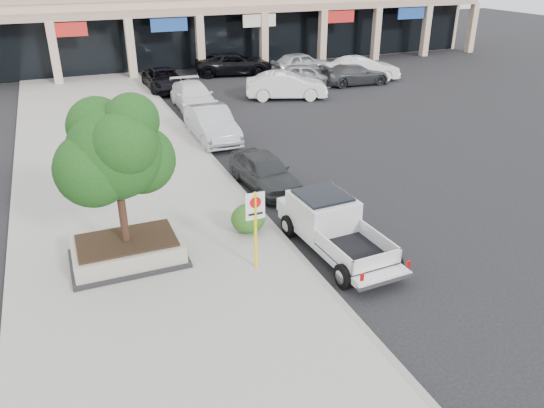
{
  "coord_description": "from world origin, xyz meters",
  "views": [
    {
      "loc": [
        -7.41,
        -11.79,
        8.17
      ],
      "look_at": [
        -1.91,
        1.5,
        1.33
      ],
      "focal_mm": 35.0,
      "sensor_mm": 36.0,
      "label": 1
    }
  ],
  "objects_px": {
    "lot_car_f": "(362,69)",
    "pickup_truck": "(337,229)",
    "planter": "(128,250)",
    "lot_car_e": "(301,63)",
    "lot_car_b": "(286,86)",
    "curb_car_c": "(194,96)",
    "lot_car_d": "(234,64)",
    "curb_car_a": "(264,171)",
    "no_parking_sign": "(255,220)",
    "curb_car_b": "(212,124)",
    "curb_car_d": "(164,80)",
    "planter_tree": "(119,151)",
    "lot_car_a": "(305,75)",
    "lot_car_c": "(355,74)"
  },
  "relations": [
    {
      "from": "lot_car_f",
      "to": "pickup_truck",
      "type": "bearing_deg",
      "value": 155.81
    },
    {
      "from": "planter",
      "to": "lot_car_e",
      "type": "xyz_separation_m",
      "value": [
        16.03,
        22.31,
        0.31
      ]
    },
    {
      "from": "lot_car_b",
      "to": "lot_car_f",
      "type": "height_order",
      "value": "lot_car_f"
    },
    {
      "from": "lot_car_e",
      "to": "curb_car_c",
      "type": "bearing_deg",
      "value": 116.74
    },
    {
      "from": "lot_car_d",
      "to": "curb_car_a",
      "type": "bearing_deg",
      "value": 175.81
    },
    {
      "from": "curb_car_c",
      "to": "lot_car_f",
      "type": "distance_m",
      "value": 13.05
    },
    {
      "from": "lot_car_e",
      "to": "lot_car_f",
      "type": "height_order",
      "value": "lot_car_f"
    },
    {
      "from": "no_parking_sign",
      "to": "curb_car_c",
      "type": "bearing_deg",
      "value": 80.69
    },
    {
      "from": "planter",
      "to": "curb_car_b",
      "type": "relative_size",
      "value": 0.67
    },
    {
      "from": "curb_car_a",
      "to": "lot_car_f",
      "type": "xyz_separation_m",
      "value": [
        13.24,
        14.76,
        0.16
      ]
    },
    {
      "from": "no_parking_sign",
      "to": "curb_car_c",
      "type": "relative_size",
      "value": 0.46
    },
    {
      "from": "curb_car_a",
      "to": "lot_car_d",
      "type": "height_order",
      "value": "lot_car_d"
    },
    {
      "from": "planter",
      "to": "curb_car_d",
      "type": "bearing_deg",
      "value": 75.19
    },
    {
      "from": "lot_car_e",
      "to": "planter_tree",
      "type": "bearing_deg",
      "value": 137.79
    },
    {
      "from": "lot_car_f",
      "to": "lot_car_a",
      "type": "bearing_deg",
      "value": 97.93
    },
    {
      "from": "curb_car_b",
      "to": "curb_car_d",
      "type": "relative_size",
      "value": 0.97
    },
    {
      "from": "pickup_truck",
      "to": "curb_car_d",
      "type": "distance_m",
      "value": 22.75
    },
    {
      "from": "planter",
      "to": "curb_car_b",
      "type": "distance_m",
      "value": 11.43
    },
    {
      "from": "curb_car_a",
      "to": "no_parking_sign",
      "type": "bearing_deg",
      "value": -118.29
    },
    {
      "from": "planter_tree",
      "to": "lot_car_e",
      "type": "bearing_deg",
      "value": 54.34
    },
    {
      "from": "curb_car_c",
      "to": "curb_car_d",
      "type": "xyz_separation_m",
      "value": [
        -0.57,
        5.25,
        -0.04
      ]
    },
    {
      "from": "planter_tree",
      "to": "curb_car_b",
      "type": "relative_size",
      "value": 0.84
    },
    {
      "from": "no_parking_sign",
      "to": "lot_car_b",
      "type": "bearing_deg",
      "value": 63.66
    },
    {
      "from": "planter",
      "to": "lot_car_f",
      "type": "bearing_deg",
      "value": 44.25
    },
    {
      "from": "lot_car_e",
      "to": "lot_car_d",
      "type": "bearing_deg",
      "value": 63.61
    },
    {
      "from": "pickup_truck",
      "to": "lot_car_a",
      "type": "distance_m",
      "value": 21.97
    },
    {
      "from": "curb_car_c",
      "to": "lot_car_e",
      "type": "distance_m",
      "value": 11.83
    },
    {
      "from": "curb_car_a",
      "to": "curb_car_b",
      "type": "relative_size",
      "value": 0.83
    },
    {
      "from": "curb_car_c",
      "to": "lot_car_d",
      "type": "distance_m",
      "value": 9.7
    },
    {
      "from": "curb_car_a",
      "to": "curb_car_c",
      "type": "xyz_separation_m",
      "value": [
        0.46,
        12.14,
        0.05
      ]
    },
    {
      "from": "lot_car_f",
      "to": "lot_car_b",
      "type": "bearing_deg",
      "value": 118.73
    },
    {
      "from": "planter_tree",
      "to": "lot_car_c",
      "type": "bearing_deg",
      "value": 44.64
    },
    {
      "from": "curb_car_a",
      "to": "planter",
      "type": "bearing_deg",
      "value": -151.33
    },
    {
      "from": "curb_car_a",
      "to": "curb_car_d",
      "type": "height_order",
      "value": "curb_car_d"
    },
    {
      "from": "curb_car_a",
      "to": "lot_car_e",
      "type": "bearing_deg",
      "value": 56.73
    },
    {
      "from": "planter",
      "to": "pickup_truck",
      "type": "xyz_separation_m",
      "value": [
        5.87,
        -1.69,
        0.31
      ]
    },
    {
      "from": "planter",
      "to": "lot_car_e",
      "type": "distance_m",
      "value": 27.47
    },
    {
      "from": "curb_car_b",
      "to": "lot_car_e",
      "type": "bearing_deg",
      "value": 50.14
    },
    {
      "from": "lot_car_d",
      "to": "lot_car_f",
      "type": "bearing_deg",
      "value": -114.88
    },
    {
      "from": "no_parking_sign",
      "to": "curb_car_d",
      "type": "height_order",
      "value": "no_parking_sign"
    },
    {
      "from": "lot_car_b",
      "to": "lot_car_c",
      "type": "distance_m",
      "value": 6.16
    },
    {
      "from": "curb_car_c",
      "to": "pickup_truck",
      "type": "bearing_deg",
      "value": -88.95
    },
    {
      "from": "planter_tree",
      "to": "no_parking_sign",
      "type": "distance_m",
      "value": 4.07
    },
    {
      "from": "curb_car_b",
      "to": "lot_car_f",
      "type": "bearing_deg",
      "value": 32.82
    },
    {
      "from": "planter",
      "to": "curb_car_c",
      "type": "height_order",
      "value": "curb_car_c"
    },
    {
      "from": "lot_car_c",
      "to": "pickup_truck",
      "type": "bearing_deg",
      "value": 150.67
    },
    {
      "from": "curb_car_c",
      "to": "curb_car_a",
      "type": "bearing_deg",
      "value": -90.22
    },
    {
      "from": "no_parking_sign",
      "to": "curb_car_b",
      "type": "height_order",
      "value": "no_parking_sign"
    },
    {
      "from": "planter",
      "to": "curb_car_a",
      "type": "relative_size",
      "value": 0.81
    },
    {
      "from": "pickup_truck",
      "to": "lot_car_d",
      "type": "relative_size",
      "value": 0.87
    }
  ]
}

